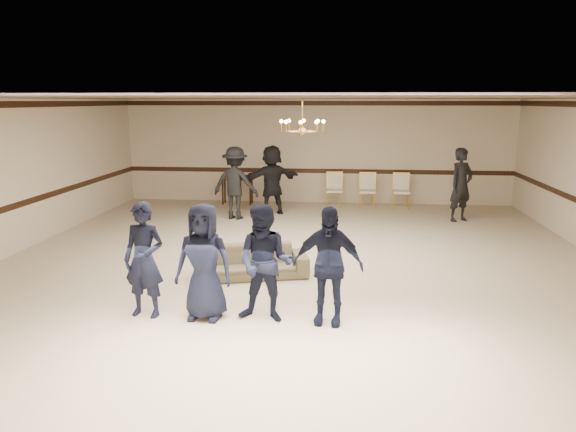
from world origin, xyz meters
name	(u,v)px	position (x,y,z in m)	size (l,w,h in m)	color
room	(298,186)	(0.00, 0.00, 1.60)	(12.01, 14.01, 3.21)	beige
chair_rail	(316,171)	(0.00, 6.99, 1.00)	(12.00, 0.02, 0.14)	black
crown_molding	(317,103)	(0.00, 6.99, 3.08)	(12.00, 0.02, 0.14)	black
chandelier	(302,115)	(0.00, 1.00, 2.88)	(0.94, 0.94, 0.89)	#BC893C
boy_a	(144,260)	(-2.06, -2.55, 0.86)	(0.63, 0.41, 1.73)	black
boy_b	(204,262)	(-1.16, -2.55, 0.86)	(0.84, 0.55, 1.73)	black
boy_c	(265,264)	(-0.26, -2.55, 0.86)	(0.84, 0.65, 1.73)	black
boy_d	(328,265)	(0.64, -2.55, 0.86)	(1.01, 0.42, 1.73)	black
settee	(254,261)	(-0.76, -0.56, 0.28)	(1.95, 0.76, 0.57)	brown
adult_left	(235,183)	(-2.06, 4.33, 0.98)	(1.26, 0.73, 1.95)	black
adult_mid	(272,180)	(-1.16, 5.03, 0.98)	(1.81, 0.58, 1.95)	black
adult_right	(461,185)	(3.94, 4.63, 0.98)	(0.71, 0.47, 1.95)	black
banquet_chair_left	(334,190)	(0.58, 6.27, 0.51)	(0.50, 0.50, 1.02)	#ECE4C7
banquet_chair_mid	(368,191)	(1.58, 6.27, 0.51)	(0.50, 0.50, 1.02)	#ECE4C7
banquet_chair_right	(401,191)	(2.58, 6.27, 0.51)	(0.50, 0.50, 1.02)	#ECE4C7
console_table	(237,191)	(-2.42, 6.47, 0.41)	(0.97, 0.41, 0.81)	black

